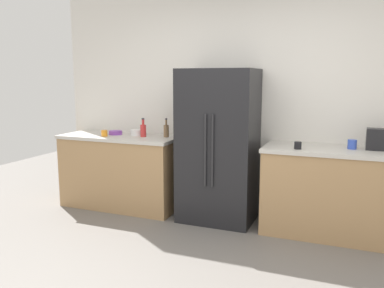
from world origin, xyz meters
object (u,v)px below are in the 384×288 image
at_px(toaster, 378,139).
at_px(bottle_a, 143,130).
at_px(cup_a, 104,133).
at_px(bowl_b, 116,133).
at_px(cup_b, 298,145).
at_px(cup_c, 352,144).
at_px(bottle_b, 166,130).
at_px(bowl_a, 137,132).
at_px(refrigerator, 218,146).

distance_m(toaster, bottle_a, 2.59).
distance_m(cup_a, bowl_b, 0.19).
bearing_deg(cup_b, cup_c, 21.91).
relative_size(bottle_b, cup_c, 2.43).
height_order(toaster, bowl_b, toaster).
distance_m(bottle_b, bowl_a, 0.40).
relative_size(toaster, cup_b, 2.90).
bearing_deg(toaster, cup_c, -172.50).
bearing_deg(cup_a, bottle_b, 17.53).
relative_size(bottle_a, cup_a, 2.95).
relative_size(refrigerator, bottle_a, 7.56).
xyz_separation_m(refrigerator, bowl_a, (-1.09, 0.10, 0.09)).
bearing_deg(cup_a, cup_b, -0.55).
relative_size(refrigerator, bowl_b, 10.23).
distance_m(toaster, cup_c, 0.24).
bearing_deg(cup_c, bowl_a, 178.91).
distance_m(refrigerator, cup_a, 1.43).
height_order(bottle_a, cup_a, bottle_a).
relative_size(toaster, cup_a, 2.77).
xyz_separation_m(refrigerator, cup_b, (0.89, -0.15, 0.09)).
bearing_deg(bottle_b, bowl_b, -176.00).
distance_m(bottle_b, cup_b, 1.60).
relative_size(bottle_a, bowl_b, 1.35).
distance_m(cup_c, bowl_b, 2.77).
bearing_deg(toaster, bowl_a, 179.65).
xyz_separation_m(refrigerator, cup_c, (1.39, 0.05, 0.10)).
relative_size(toaster, bowl_b, 1.27).
xyz_separation_m(cup_b, cup_c, (0.51, 0.20, 0.01)).
distance_m(bottle_b, cup_c, 2.09).
bearing_deg(cup_c, refrigerator, -178.00).
distance_m(refrigerator, cup_b, 0.91).
height_order(refrigerator, bowl_a, refrigerator).
bearing_deg(bowl_b, cup_b, -5.15).
height_order(bottle_b, cup_c, bottle_b).
bearing_deg(bottle_b, bottle_a, -162.33).
relative_size(toaster, cup_c, 2.29).
height_order(toaster, cup_c, toaster).
bearing_deg(cup_b, toaster, 17.62).
bearing_deg(cup_b, refrigerator, 170.11).
bearing_deg(bottle_b, cup_c, -1.33).
bearing_deg(bottle_b, bowl_a, -179.80).
relative_size(cup_a, bowl_b, 0.46).
bearing_deg(bowl_a, cup_b, -7.22).
distance_m(cup_b, cup_c, 0.55).
bearing_deg(cup_a, toaster, 3.98).
height_order(refrigerator, cup_a, refrigerator).
height_order(refrigerator, bowl_b, refrigerator).
relative_size(bottle_a, cup_b, 3.09).
distance_m(toaster, bowl_b, 3.00).
bearing_deg(toaster, bottle_b, 179.55).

